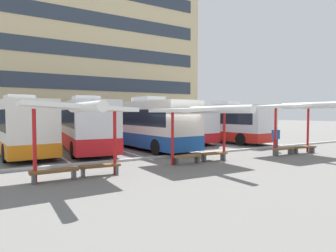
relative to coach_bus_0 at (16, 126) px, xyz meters
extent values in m
plane|color=slate|center=(8.28, -6.94, -1.71)|extent=(160.00, 160.00, 0.00)
cube|color=#D1BC8C|center=(8.28, 22.37, 8.50)|extent=(35.37, 14.78, 20.41)
cube|color=#2D3847|center=(8.28, 14.95, 0.54)|extent=(32.54, 0.08, 1.80)
cube|color=#2D3847|center=(8.28, 14.95, 4.62)|extent=(32.54, 0.08, 1.80)
cube|color=#2D3847|center=(8.28, 14.95, 8.70)|extent=(32.54, 0.08, 1.80)
cube|color=#2D3847|center=(8.28, 14.95, 12.78)|extent=(32.54, 0.08, 1.80)
cube|color=silver|center=(0.00, 0.00, 0.09)|extent=(3.64, 12.52, 3.04)
cube|color=orange|center=(0.00, 0.00, -1.06)|extent=(3.68, 12.56, 0.74)
cube|color=black|center=(0.00, 0.00, 0.47)|extent=(3.57, 11.54, 1.17)
cube|color=black|center=(-0.58, 6.11, 0.45)|extent=(2.18, 0.29, 1.82)
cube|color=silver|center=(0.15, -1.54, 1.78)|extent=(1.69, 2.33, 0.36)
cylinder|color=black|center=(0.71, 4.66, -1.21)|extent=(0.39, 1.02, 1.00)
cylinder|color=black|center=(-0.71, -4.66, -1.21)|extent=(0.39, 1.02, 1.00)
cylinder|color=black|center=(1.57, -4.44, -1.21)|extent=(0.39, 1.02, 1.00)
cube|color=silver|center=(4.14, -0.99, 0.09)|extent=(3.48, 11.72, 3.05)
cube|color=red|center=(4.14, -0.99, -0.97)|extent=(3.52, 11.76, 0.92)
cube|color=black|center=(4.14, -0.99, 0.55)|extent=(3.43, 10.80, 1.04)
cube|color=black|center=(4.64, 4.73, 0.46)|extent=(2.18, 0.27, 1.83)
cube|color=silver|center=(4.01, -2.42, 1.80)|extent=(1.67, 2.32, 0.36)
cylinder|color=black|center=(3.37, 3.27, -1.21)|extent=(0.39, 1.02, 1.00)
cylinder|color=black|center=(5.64, 3.07, -1.21)|extent=(0.39, 1.02, 1.00)
cylinder|color=black|center=(2.64, -5.04, -1.21)|extent=(0.39, 1.02, 1.00)
cylinder|color=black|center=(4.91, -5.24, -1.21)|extent=(0.39, 1.02, 1.00)
cube|color=silver|center=(8.08, -1.76, 0.11)|extent=(3.52, 12.20, 3.08)
cube|color=#194C9E|center=(8.08, -1.76, -0.97)|extent=(3.56, 12.25, 0.91)
cube|color=black|center=(8.08, -1.76, 0.56)|extent=(3.47, 11.25, 1.07)
cube|color=black|center=(7.58, 4.21, 0.48)|extent=(2.22, 0.26, 1.85)
cube|color=silver|center=(8.21, -3.26, 1.83)|extent=(1.69, 2.32, 0.36)
cylinder|color=black|center=(6.56, 2.55, -1.21)|extent=(0.38, 1.02, 1.00)
cylinder|color=black|center=(8.87, 2.74, -1.21)|extent=(0.38, 1.02, 1.00)
cylinder|color=black|center=(7.29, -6.26, -1.21)|extent=(0.38, 1.02, 1.00)
cylinder|color=black|center=(9.61, -6.06, -1.21)|extent=(0.38, 1.02, 1.00)
cube|color=silver|center=(12.40, 0.63, 0.02)|extent=(3.12, 10.26, 2.91)
cube|color=red|center=(12.40, 0.63, -1.07)|extent=(3.16, 10.31, 0.73)
cube|color=black|center=(12.40, 0.63, 0.40)|extent=(3.09, 9.46, 1.04)
cube|color=black|center=(12.05, 5.65, 0.37)|extent=(2.14, 0.23, 1.74)
cube|color=silver|center=(12.48, -0.63, 1.66)|extent=(1.61, 2.29, 0.36)
cylinder|color=black|center=(11.05, 4.01, -1.21)|extent=(0.37, 1.02, 1.00)
cylinder|color=black|center=(13.27, 4.16, -1.21)|extent=(0.37, 1.02, 1.00)
cylinder|color=black|center=(11.52, -2.90, -1.21)|extent=(0.37, 1.02, 1.00)
cylinder|color=black|center=(13.74, -2.75, -1.21)|extent=(0.37, 1.02, 1.00)
cube|color=silver|center=(16.20, -0.64, 0.04)|extent=(3.80, 12.11, 2.95)
cube|color=red|center=(16.20, -0.64, -1.06)|extent=(3.84, 12.16, 0.74)
cube|color=black|center=(16.20, -0.64, 0.46)|extent=(3.73, 11.17, 1.00)
cube|color=black|center=(15.58, 5.25, 0.40)|extent=(2.26, 0.32, 1.77)
cube|color=silver|center=(16.36, -2.12, 1.70)|extent=(1.76, 2.35, 0.36)
cylinder|color=black|center=(14.57, 3.57, -1.21)|extent=(0.40, 1.03, 1.00)
cylinder|color=black|center=(16.93, 3.82, -1.21)|extent=(0.40, 1.03, 1.00)
cylinder|color=black|center=(15.48, -5.09, -1.21)|extent=(0.40, 1.03, 1.00)
cylinder|color=black|center=(17.83, -4.85, -1.21)|extent=(0.40, 1.03, 1.00)
cube|color=white|center=(2.14, -0.84, -1.70)|extent=(0.16, 14.00, 0.01)
cube|color=white|center=(6.23, -0.84, -1.70)|extent=(0.16, 14.00, 0.01)
cube|color=white|center=(10.32, -0.84, -1.70)|extent=(0.16, 14.00, 0.01)
cube|color=white|center=(14.42, -0.84, -1.70)|extent=(0.16, 14.00, 0.01)
cube|color=white|center=(18.51, -0.84, -1.70)|extent=(0.16, 14.00, 0.01)
cylinder|color=red|center=(0.12, -10.12, -0.34)|extent=(0.14, 0.14, 2.73)
cylinder|color=red|center=(3.21, -10.12, -0.34)|extent=(0.14, 0.14, 2.73)
cube|color=white|center=(1.67, -10.12, 1.11)|extent=(4.09, 2.76, 0.38)
cylinder|color=white|center=(1.67, -11.35, 1.08)|extent=(0.36, 4.09, 0.36)
cube|color=brown|center=(0.77, -10.25, -1.31)|extent=(1.74, 0.47, 0.10)
cube|color=#4C4C51|center=(0.05, -10.27, -1.53)|extent=(0.13, 0.34, 0.35)
cube|color=#4C4C51|center=(1.48, -10.22, -1.53)|extent=(0.13, 0.34, 0.35)
cube|color=brown|center=(2.57, -10.08, -1.31)|extent=(1.69, 0.52, 0.10)
cube|color=#4C4C51|center=(1.88, -10.04, -1.53)|extent=(0.14, 0.34, 0.35)
cube|color=#4C4C51|center=(3.25, -10.12, -1.53)|extent=(0.14, 0.34, 0.35)
cylinder|color=red|center=(6.40, -9.57, -0.36)|extent=(0.14, 0.14, 2.69)
cylinder|color=red|center=(9.74, -9.57, -0.36)|extent=(0.14, 0.14, 2.69)
cube|color=white|center=(8.07, -9.57, 1.07)|extent=(4.35, 3.25, 0.33)
cylinder|color=white|center=(8.07, -11.04, 1.04)|extent=(0.36, 4.34, 0.36)
cube|color=brown|center=(7.17, -9.72, -1.31)|extent=(1.55, 0.53, 0.10)
cube|color=#4C4C51|center=(6.56, -9.67, -1.53)|extent=(0.14, 0.34, 0.35)
cube|color=#4C4C51|center=(7.78, -9.76, -1.53)|extent=(0.14, 0.34, 0.35)
cube|color=brown|center=(8.97, -9.61, -1.31)|extent=(1.57, 0.58, 0.10)
cube|color=#4C4C51|center=(8.36, -9.54, -1.53)|extent=(0.15, 0.35, 0.35)
cube|color=#4C4C51|center=(9.58, -9.67, -1.53)|extent=(0.15, 0.35, 0.35)
cylinder|color=red|center=(13.29, -10.10, -0.22)|extent=(0.14, 0.14, 2.97)
cylinder|color=red|center=(16.46, -10.10, -0.22)|extent=(0.14, 0.14, 2.97)
cube|color=white|center=(14.88, -10.10, 1.34)|extent=(4.17, 2.98, 0.39)
cylinder|color=white|center=(14.88, -11.44, 1.31)|extent=(0.36, 4.17, 0.36)
cube|color=brown|center=(13.98, -10.15, -1.31)|extent=(1.69, 0.42, 0.10)
cube|color=#4C4C51|center=(13.28, -10.15, -1.53)|extent=(0.12, 0.34, 0.35)
cube|color=#4C4C51|center=(14.67, -10.15, -1.53)|extent=(0.12, 0.34, 0.35)
cube|color=brown|center=(15.78, -10.29, -1.31)|extent=(1.78, 0.64, 0.10)
cube|color=#4C4C51|center=(15.06, -10.20, -1.53)|extent=(0.16, 0.35, 0.35)
cube|color=#4C4C51|center=(16.49, -10.39, -1.53)|extent=(0.16, 0.35, 0.35)
cube|color=#ADADA8|center=(8.28, -7.31, -1.65)|extent=(44.00, 0.24, 0.12)
cylinder|color=#33384C|center=(15.01, -8.84, -1.29)|extent=(0.14, 0.14, 0.83)
cylinder|color=#33384C|center=(14.86, -8.76, -1.29)|extent=(0.14, 0.14, 0.83)
cube|color=#2659A5|center=(14.93, -8.80, -0.57)|extent=(0.53, 0.42, 0.62)
sphere|color=beige|center=(14.93, -8.80, -0.14)|extent=(0.22, 0.22, 0.22)
camera|label=1|loc=(-1.01, -21.70, 0.88)|focal=30.91mm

